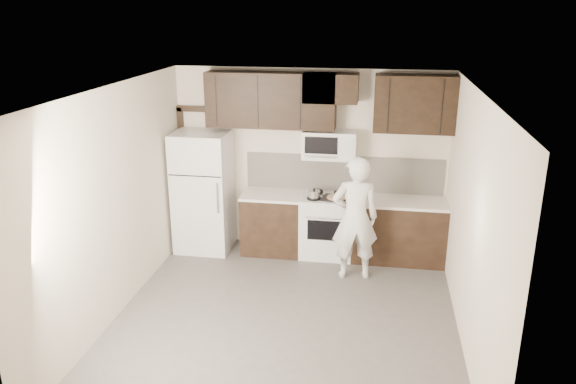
% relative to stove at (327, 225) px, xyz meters
% --- Properties ---
extents(floor, '(4.50, 4.50, 0.00)m').
position_rel_stove_xyz_m(floor, '(-0.30, -1.94, -0.46)').
color(floor, '#52504D').
rests_on(floor, ground).
extents(back_wall, '(4.00, 0.00, 4.00)m').
position_rel_stove_xyz_m(back_wall, '(-0.30, 0.31, 0.89)').
color(back_wall, beige).
rests_on(back_wall, ground).
extents(ceiling, '(4.50, 4.50, 0.00)m').
position_rel_stove_xyz_m(ceiling, '(-0.30, -1.94, 2.24)').
color(ceiling, white).
rests_on(ceiling, back_wall).
extents(counter_run, '(2.95, 0.64, 0.91)m').
position_rel_stove_xyz_m(counter_run, '(0.30, 0.00, -0.00)').
color(counter_run, black).
rests_on(counter_run, floor).
extents(stove, '(0.76, 0.66, 0.94)m').
position_rel_stove_xyz_m(stove, '(0.00, 0.00, 0.00)').
color(stove, silver).
rests_on(stove, floor).
extents(backsplash, '(2.90, 0.02, 0.54)m').
position_rel_stove_xyz_m(backsplash, '(0.20, 0.30, 0.72)').
color(backsplash, beige).
rests_on(backsplash, counter_run).
extents(upper_cabinets, '(3.48, 0.35, 0.78)m').
position_rel_stove_xyz_m(upper_cabinets, '(-0.09, 0.14, 1.82)').
color(upper_cabinets, black).
rests_on(upper_cabinets, back_wall).
extents(microwave, '(0.76, 0.42, 0.40)m').
position_rel_stove_xyz_m(microwave, '(-0.00, 0.12, 1.19)').
color(microwave, silver).
rests_on(microwave, upper_cabinets).
extents(refrigerator, '(0.80, 0.76, 1.80)m').
position_rel_stove_xyz_m(refrigerator, '(-1.85, -0.05, 0.44)').
color(refrigerator, silver).
rests_on(refrigerator, floor).
extents(door_trim, '(0.50, 0.08, 2.12)m').
position_rel_stove_xyz_m(door_trim, '(-2.22, 0.27, 0.79)').
color(door_trim, black).
rests_on(door_trim, floor).
extents(saucepan, '(0.28, 0.17, 0.16)m').
position_rel_stove_xyz_m(saucepan, '(-0.18, -0.15, 0.51)').
color(saucepan, silver).
rests_on(saucepan, stove).
extents(baking_tray, '(0.46, 0.38, 0.02)m').
position_rel_stove_xyz_m(baking_tray, '(0.14, -0.11, 0.46)').
color(baking_tray, black).
rests_on(baking_tray, counter_run).
extents(pizza, '(0.33, 0.33, 0.02)m').
position_rel_stove_xyz_m(pizza, '(0.14, -0.11, 0.48)').
color(pizza, beige).
rests_on(pizza, baking_tray).
extents(person, '(0.68, 0.51, 1.70)m').
position_rel_stove_xyz_m(person, '(0.43, -0.66, 0.39)').
color(person, white).
rests_on(person, floor).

